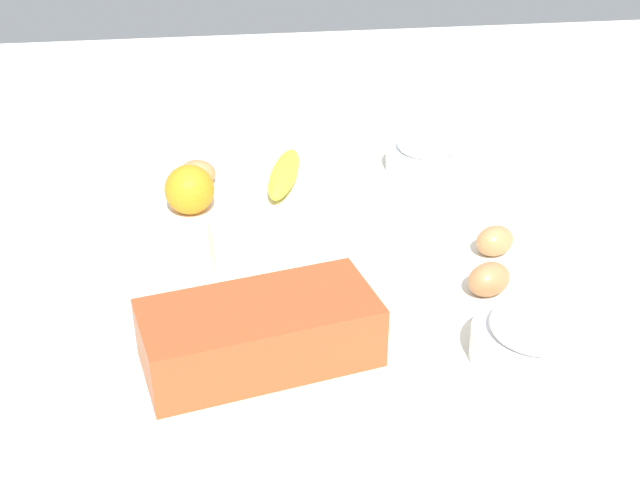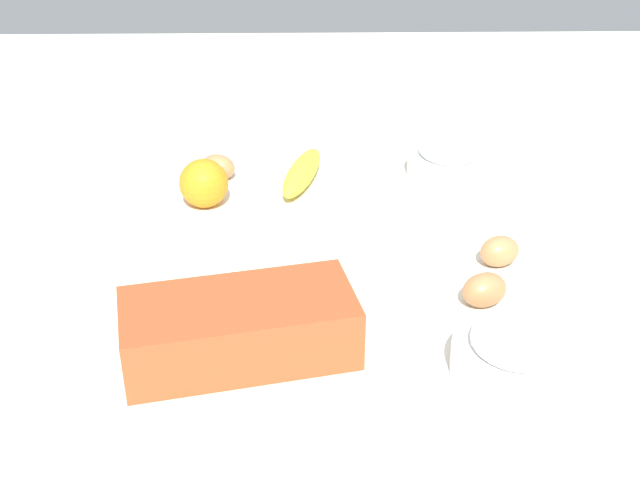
{
  "view_description": "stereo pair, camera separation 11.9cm",
  "coord_description": "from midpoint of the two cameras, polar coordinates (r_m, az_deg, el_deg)",
  "views": [
    {
      "loc": [
        0.14,
        1.02,
        0.63
      ],
      "look_at": [
        0.0,
        0.0,
        0.04
      ],
      "focal_mm": 46.56,
      "sensor_mm": 36.0,
      "label": 1
    },
    {
      "loc": [
        0.02,
        1.03,
        0.63
      ],
      "look_at": [
        0.0,
        0.0,
        0.04
      ],
      "focal_mm": 46.56,
      "sensor_mm": 36.0,
      "label": 2
    }
  ],
  "objects": [
    {
      "name": "sugar_bowl",
      "position": [
        1.49,
        5.08,
        5.86
      ],
      "size": [
        0.15,
        0.15,
        0.07
      ],
      "color": "white",
      "rests_on": "ground_plane"
    },
    {
      "name": "egg_beside_bowl",
      "position": [
        1.45,
        -10.74,
        4.51
      ],
      "size": [
        0.07,
        0.06,
        0.05
      ],
      "primitive_type": "ellipsoid",
      "rotation": [
        0.0,
        1.57,
        6.01
      ],
      "color": "#B47A4A",
      "rests_on": "ground_plane"
    },
    {
      "name": "egg_loose",
      "position": [
        1.14,
        8.64,
        -2.78
      ],
      "size": [
        0.08,
        0.07,
        0.05
      ],
      "primitive_type": "ellipsoid",
      "rotation": [
        0.0,
        1.57,
        3.53
      ],
      "color": "#B07648",
      "rests_on": "ground_plane"
    },
    {
      "name": "flour_bowl",
      "position": [
        1.02,
        11.35,
        -6.77
      ],
      "size": [
        0.15,
        0.15,
        0.07
      ],
      "color": "white",
      "rests_on": "ground_plane"
    },
    {
      "name": "banana",
      "position": [
        1.44,
        -4.86,
        4.5
      ],
      "size": [
        0.09,
        0.19,
        0.04
      ],
      "primitive_type": "ellipsoid",
      "rotation": [
        0.0,
        0.0,
        4.45
      ],
      "color": "yellow",
      "rests_on": "ground_plane"
    },
    {
      "name": "ground_plane",
      "position": [
        1.21,
        -2.8,
        -2.13
      ],
      "size": [
        2.4,
        2.4,
        0.02
      ],
      "primitive_type": "cube",
      "color": "silver"
    },
    {
      "name": "loaf_pan",
      "position": [
        1.01,
        -7.57,
        -6.38
      ],
      "size": [
        0.3,
        0.19,
        0.08
      ],
      "rotation": [
        0.0,
        0.0,
        0.22
      ],
      "color": "#9E4723",
      "rests_on": "ground_plane"
    },
    {
      "name": "butter_block",
      "position": [
        1.22,
        -8.19,
        -0.17
      ],
      "size": [
        0.1,
        0.08,
        0.06
      ],
      "primitive_type": "cube",
      "rotation": [
        0.0,
        0.0,
        0.14
      ],
      "color": "#F4EDB2",
      "rests_on": "ground_plane"
    },
    {
      "name": "orange_fruit",
      "position": [
        1.36,
        -11.46,
        3.35
      ],
      "size": [
        0.08,
        0.08,
        0.08
      ],
      "primitive_type": "sphere",
      "color": "orange",
      "rests_on": "ground_plane"
    },
    {
      "name": "egg_near_butter",
      "position": [
        1.24,
        9.25,
        -0.14
      ],
      "size": [
        0.07,
        0.06,
        0.05
      ],
      "primitive_type": "ellipsoid",
      "rotation": [
        0.0,
        1.57,
        0.36
      ],
      "color": "#B97D4C",
      "rests_on": "ground_plane"
    }
  ]
}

